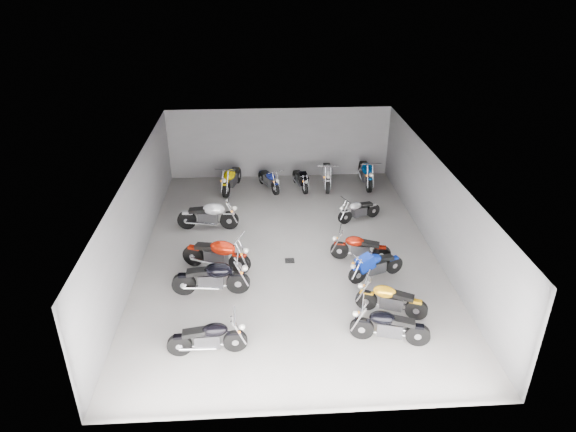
% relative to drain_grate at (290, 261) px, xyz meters
% --- Properties ---
extents(ground, '(14.00, 14.00, 0.00)m').
position_rel_drain_grate_xyz_m(ground, '(0.00, 0.50, -0.01)').
color(ground, '#9B9893').
rests_on(ground, ground).
extents(wall_back, '(10.00, 0.10, 3.20)m').
position_rel_drain_grate_xyz_m(wall_back, '(0.00, 7.50, 1.59)').
color(wall_back, slate).
rests_on(wall_back, ground).
extents(wall_left, '(0.10, 14.00, 3.20)m').
position_rel_drain_grate_xyz_m(wall_left, '(-5.00, 0.50, 1.59)').
color(wall_left, slate).
rests_on(wall_left, ground).
extents(wall_right, '(0.10, 14.00, 3.20)m').
position_rel_drain_grate_xyz_m(wall_right, '(5.00, 0.50, 1.59)').
color(wall_right, slate).
rests_on(wall_right, ground).
extents(ceiling, '(10.00, 14.00, 0.04)m').
position_rel_drain_grate_xyz_m(ceiling, '(0.00, 0.50, 3.21)').
color(ceiling, black).
rests_on(ceiling, wall_back).
extents(drain_grate, '(0.32, 0.32, 0.01)m').
position_rel_drain_grate_xyz_m(drain_grate, '(0.00, 0.00, 0.00)').
color(drain_grate, black).
rests_on(drain_grate, ground).
extents(motorcycle_left_a, '(2.06, 0.42, 0.91)m').
position_rel_drain_grate_xyz_m(motorcycle_left_a, '(-2.37, -4.34, 0.49)').
color(motorcycle_left_a, black).
rests_on(motorcycle_left_a, ground).
extents(motorcycle_left_c, '(2.36, 0.46, 1.04)m').
position_rel_drain_grate_xyz_m(motorcycle_left_c, '(-2.46, -1.71, 0.56)').
color(motorcycle_left_c, black).
rests_on(motorcycle_left_c, ground).
extents(motorcycle_left_d, '(2.27, 0.97, 1.04)m').
position_rel_drain_grate_xyz_m(motorcycle_left_d, '(-2.39, -0.36, 0.56)').
color(motorcycle_left_d, black).
rests_on(motorcycle_left_d, ground).
extents(motorcycle_left_f, '(2.31, 0.49, 1.01)m').
position_rel_drain_grate_xyz_m(motorcycle_left_f, '(-2.88, 2.48, 0.55)').
color(motorcycle_left_f, black).
rests_on(motorcycle_left_f, ground).
extents(motorcycle_right_a, '(2.08, 0.66, 0.93)m').
position_rel_drain_grate_xyz_m(motorcycle_right_a, '(2.35, -4.19, 0.50)').
color(motorcycle_right_a, black).
rests_on(motorcycle_right_a, ground).
extents(motorcycle_right_b, '(1.96, 0.89, 0.90)m').
position_rel_drain_grate_xyz_m(motorcycle_right_b, '(2.68, -3.02, 0.49)').
color(motorcycle_right_b, black).
rests_on(motorcycle_right_b, ground).
extents(motorcycle_right_c, '(1.88, 0.84, 0.87)m').
position_rel_drain_grate_xyz_m(motorcycle_right_c, '(2.64, -1.19, 0.47)').
color(motorcycle_right_c, black).
rests_on(motorcycle_right_c, ground).
extents(motorcycle_right_d, '(2.00, 0.64, 0.89)m').
position_rel_drain_grate_xyz_m(motorcycle_right_d, '(2.35, -0.09, 0.48)').
color(motorcycle_right_d, black).
rests_on(motorcycle_right_d, ground).
extents(motorcycle_right_f, '(1.75, 0.82, 0.81)m').
position_rel_drain_grate_xyz_m(motorcycle_right_f, '(2.85, 2.81, 0.44)').
color(motorcycle_right_f, black).
rests_on(motorcycle_right_f, ground).
extents(motorcycle_back_b, '(0.76, 2.24, 1.01)m').
position_rel_drain_grate_xyz_m(motorcycle_back_b, '(-2.16, 5.98, 0.54)').
color(motorcycle_back_b, black).
rests_on(motorcycle_back_b, ground).
extents(motorcycle_back_c, '(0.89, 1.83, 0.85)m').
position_rel_drain_grate_xyz_m(motorcycle_back_c, '(-0.53, 5.98, 0.46)').
color(motorcycle_back_c, black).
rests_on(motorcycle_back_c, ground).
extents(motorcycle_back_d, '(0.58, 1.83, 0.81)m').
position_rel_drain_grate_xyz_m(motorcycle_back_d, '(0.86, 6.00, 0.44)').
color(motorcycle_back_d, black).
rests_on(motorcycle_back_d, ground).
extents(motorcycle_back_e, '(0.51, 2.32, 1.02)m').
position_rel_drain_grate_xyz_m(motorcycle_back_e, '(2.05, 6.18, 0.55)').
color(motorcycle_back_e, black).
rests_on(motorcycle_back_e, ground).
extents(motorcycle_back_f, '(0.46, 2.40, 1.05)m').
position_rel_drain_grate_xyz_m(motorcycle_back_f, '(3.79, 6.22, 0.57)').
color(motorcycle_back_f, black).
rests_on(motorcycle_back_f, ground).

